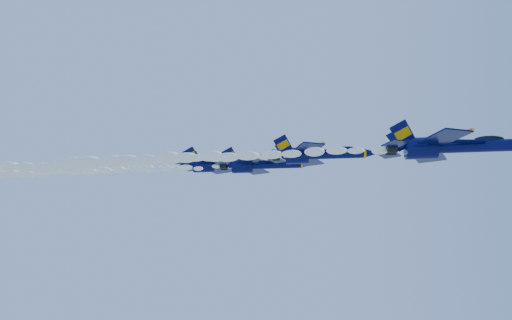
# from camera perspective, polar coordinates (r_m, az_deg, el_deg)

# --- Properties ---
(jet_lead) EXTENTS (19.37, 15.89, 7.20)m
(jet_lead) POSITION_cam_1_polar(r_m,az_deg,el_deg) (71.49, 21.34, 1.46)
(jet_lead) COLOR #06083B
(smoke_trail_jet_lead) EXTENTS (47.16, 2.16, 1.94)m
(smoke_trail_jet_lead) POSITION_cam_1_polar(r_m,az_deg,el_deg) (70.15, -4.62, 0.38)
(smoke_trail_jet_lead) COLOR white
(jet_second) EXTENTS (16.90, 13.86, 6.28)m
(jet_second) POSITION_cam_1_polar(r_m,az_deg,el_deg) (79.24, 7.16, 0.65)
(jet_second) COLOR #06083B
(smoke_trail_jet_second) EXTENTS (47.16, 1.88, 1.69)m
(smoke_trail_jet_second) POSITION_cam_1_polar(r_m,az_deg,el_deg) (84.44, -14.21, -0.27)
(smoke_trail_jet_second) COLOR white
(jet_third) EXTENTS (16.73, 13.73, 6.22)m
(jet_third) POSITION_cam_1_polar(r_m,az_deg,el_deg) (87.13, 0.62, -0.53)
(jet_third) COLOR #06083B
(smoke_trail_jet_third) EXTENTS (47.16, 1.86, 1.68)m
(smoke_trail_jet_third) POSITION_cam_1_polar(r_m,az_deg,el_deg) (95.09, -18.13, -1.27)
(smoke_trail_jet_third) COLOR white
(jet_fourth) EXTENTS (17.54, 14.39, 6.52)m
(jet_fourth) POSITION_cam_1_polar(r_m,az_deg,el_deg) (92.92, -3.90, -0.46)
(jet_fourth) COLOR #06083B
(smoke_trail_jet_fourth) EXTENTS (47.16, 1.95, 1.76)m
(smoke_trail_jet_fourth) POSITION_cam_1_polar(r_m,az_deg,el_deg) (102.94, -21.19, -1.15)
(smoke_trail_jet_fourth) COLOR white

